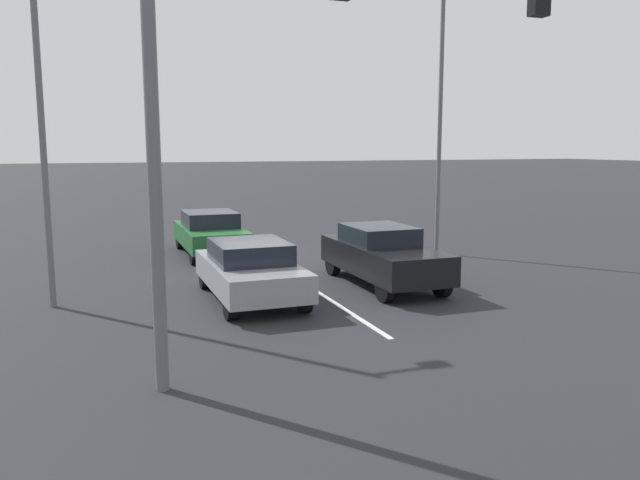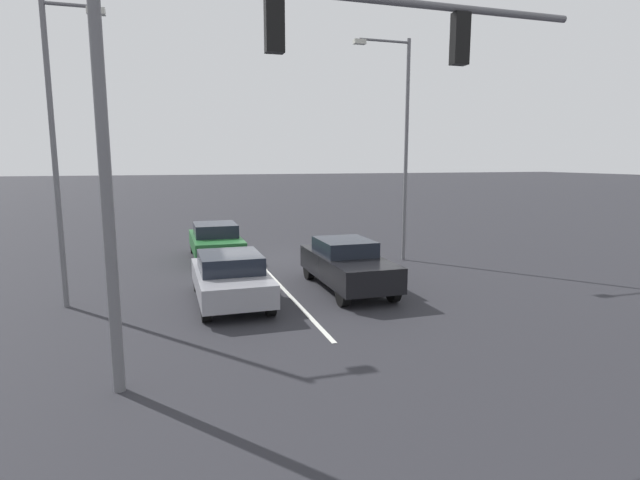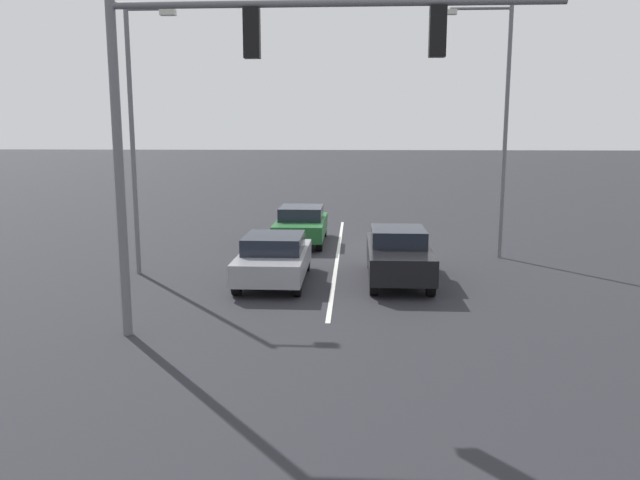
{
  "view_description": "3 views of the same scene",
  "coord_description": "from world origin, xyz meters",
  "px_view_note": "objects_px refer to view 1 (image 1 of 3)",
  "views": [
    {
      "loc": [
        5.11,
        19.94,
        3.56
      ],
      "look_at": [
        -0.5,
        4.7,
        1.1
      ],
      "focal_mm": 35.0,
      "sensor_mm": 36.0,
      "label": 1
    },
    {
      "loc": [
        3.38,
        19.64,
        3.92
      ],
      "look_at": [
        -0.51,
        7.23,
        1.83
      ],
      "focal_mm": 28.0,
      "sensor_mm": 36.0,
      "label": 2
    },
    {
      "loc": [
        -0.6,
        23.52,
        4.32
      ],
      "look_at": [
        0.36,
        6.63,
        1.35
      ],
      "focal_mm": 35.0,
      "sensor_mm": 36.0,
      "label": 3
    }
  ],
  "objects_px": {
    "car_darkgreen_midlane_second": "(210,232)",
    "street_lamp_right_shoulder": "(48,101)",
    "car_gray_midlane_front": "(250,269)",
    "car_black_leftlane_front": "(382,255)",
    "street_lamp_left_shoulder": "(434,105)",
    "traffic_signal_gantry": "(321,37)"
  },
  "relations": [
    {
      "from": "car_darkgreen_midlane_second",
      "to": "street_lamp_right_shoulder",
      "type": "xyz_separation_m",
      "value": [
        4.39,
        5.51,
        3.75
      ]
    },
    {
      "from": "car_gray_midlane_front",
      "to": "car_black_leftlane_front",
      "type": "relative_size",
      "value": 0.93
    },
    {
      "from": "street_lamp_right_shoulder",
      "to": "street_lamp_left_shoulder",
      "type": "xyz_separation_m",
      "value": [
        -11.22,
        -3.08,
        0.35
      ]
    },
    {
      "from": "street_lamp_right_shoulder",
      "to": "car_gray_midlane_front",
      "type": "bearing_deg",
      "value": 168.07
    },
    {
      "from": "street_lamp_right_shoulder",
      "to": "street_lamp_left_shoulder",
      "type": "distance_m",
      "value": 11.64
    },
    {
      "from": "car_black_leftlane_front",
      "to": "traffic_signal_gantry",
      "type": "bearing_deg",
      "value": 55.36
    },
    {
      "from": "car_gray_midlane_front",
      "to": "street_lamp_left_shoulder",
      "type": "xyz_separation_m",
      "value": [
        -7.06,
        -3.96,
        4.14
      ]
    },
    {
      "from": "street_lamp_left_shoulder",
      "to": "car_black_leftlane_front",
      "type": "bearing_deg",
      "value": 45.78
    },
    {
      "from": "car_gray_midlane_front",
      "to": "street_lamp_left_shoulder",
      "type": "distance_m",
      "value": 9.09
    },
    {
      "from": "street_lamp_right_shoulder",
      "to": "traffic_signal_gantry",
      "type": "bearing_deg",
      "value": 125.67
    },
    {
      "from": "car_gray_midlane_front",
      "to": "street_lamp_right_shoulder",
      "type": "bearing_deg",
      "value": -11.93
    },
    {
      "from": "street_lamp_left_shoulder",
      "to": "street_lamp_right_shoulder",
      "type": "bearing_deg",
      "value": 15.36
    },
    {
      "from": "traffic_signal_gantry",
      "to": "street_lamp_right_shoulder",
      "type": "relative_size",
      "value": 1.13
    },
    {
      "from": "street_lamp_left_shoulder",
      "to": "car_darkgreen_midlane_second",
      "type": "bearing_deg",
      "value": -19.61
    },
    {
      "from": "street_lamp_left_shoulder",
      "to": "traffic_signal_gantry",
      "type": "bearing_deg",
      "value": 51.16
    },
    {
      "from": "car_darkgreen_midlane_second",
      "to": "traffic_signal_gantry",
      "type": "bearing_deg",
      "value": 88.61
    },
    {
      "from": "car_gray_midlane_front",
      "to": "traffic_signal_gantry",
      "type": "height_order",
      "value": "traffic_signal_gantry"
    },
    {
      "from": "traffic_signal_gantry",
      "to": "street_lamp_right_shoulder",
      "type": "height_order",
      "value": "street_lamp_right_shoulder"
    },
    {
      "from": "car_gray_midlane_front",
      "to": "street_lamp_left_shoulder",
      "type": "relative_size",
      "value": 0.5
    },
    {
      "from": "car_gray_midlane_front",
      "to": "street_lamp_left_shoulder",
      "type": "height_order",
      "value": "street_lamp_left_shoulder"
    },
    {
      "from": "traffic_signal_gantry",
      "to": "street_lamp_left_shoulder",
      "type": "bearing_deg",
      "value": -128.84
    },
    {
      "from": "traffic_signal_gantry",
      "to": "car_gray_midlane_front",
      "type": "bearing_deg",
      "value": -90.43
    }
  ]
}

